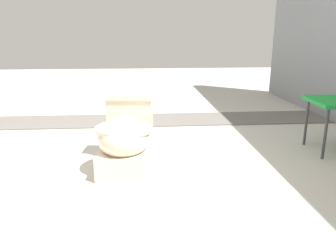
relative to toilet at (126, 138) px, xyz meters
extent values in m
plane|color=#B7B2A8|center=(0.06, -0.19, -0.22)|extent=(14.00, 14.00, 0.00)
cube|color=#605B56|center=(-1.30, 0.31, -0.21)|extent=(0.56, 8.00, 0.01)
cube|color=beige|center=(0.00, 0.00, -0.14)|extent=(0.63, 0.40, 0.17)
ellipsoid|color=beige|center=(0.10, -0.01, 0.04)|extent=(0.48, 0.41, 0.28)
cylinder|color=beige|center=(0.10, -0.01, 0.10)|extent=(0.43, 0.43, 0.03)
cube|color=beige|center=(-0.21, 0.02, 0.10)|extent=(0.22, 0.36, 0.30)
cube|color=beige|center=(-0.21, 0.02, 0.27)|extent=(0.24, 0.38, 0.04)
cylinder|color=silver|center=(-0.20, 0.10, 0.29)|extent=(0.02, 0.02, 0.01)
cylinder|color=#38383D|center=(-0.02, 1.51, -0.02)|extent=(0.02, 0.02, 0.40)
cylinder|color=#38383D|center=(-0.36, 1.53, -0.02)|extent=(0.02, 0.02, 0.40)
camera|label=1|loc=(2.26, 0.12, 0.72)|focal=35.00mm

